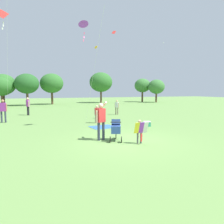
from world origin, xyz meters
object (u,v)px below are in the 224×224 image
at_px(person_adult_flyer, 101,118).
at_px(person_couple_left, 101,111).
at_px(stroller, 116,128).
at_px(picnic_blanket, 103,127).
at_px(person_back_turned, 117,106).
at_px(person_sitting_far, 3,109).
at_px(person_kid_running, 28,105).
at_px(person_red_shirt, 97,113).
at_px(cooler_box, 147,124).
at_px(child_with_butterfly_kite, 140,129).
at_px(kite_adult_black, 84,25).
at_px(kite_orange_delta, 3,19).

bearing_deg(person_adult_flyer, person_couple_left, 72.72).
xyz_separation_m(stroller, picnic_blanket, (0.51, 3.65, -0.60)).
bearing_deg(person_back_turned, person_sitting_far, -170.10).
height_order(person_adult_flyer, picnic_blanket, person_adult_flyer).
bearing_deg(person_couple_left, person_back_turned, 41.75).
xyz_separation_m(person_adult_flyer, picnic_blanket, (1.16, 3.32, -1.07)).
distance_m(person_kid_running, picnic_blanket, 10.03).
relative_size(person_red_shirt, cooler_box, 2.93).
distance_m(person_kid_running, cooler_box, 12.27).
bearing_deg(person_sitting_far, person_couple_left, -2.96).
distance_m(person_sitting_far, person_couple_left, 7.49).
relative_size(child_with_butterfly_kite, stroller, 0.97).
xyz_separation_m(stroller, person_kid_running, (-4.25, 12.41, 0.41)).
bearing_deg(person_kid_running, kite_adult_black, -66.26).
xyz_separation_m(child_with_butterfly_kite, picnic_blanket, (-0.26, 4.59, -0.64)).
distance_m(child_with_butterfly_kite, person_back_turned, 11.19).
xyz_separation_m(person_kid_running, cooler_box, (7.59, -9.60, -0.84)).
relative_size(person_adult_flyer, stroller, 1.67).
xyz_separation_m(person_couple_left, person_back_turned, (2.35, 2.10, 0.22)).
bearing_deg(kite_adult_black, person_red_shirt, 47.93).
xyz_separation_m(person_adult_flyer, person_sitting_far, (-5.19, 7.73, -0.06)).
distance_m(child_with_butterfly_kite, kite_adult_black, 7.75).
distance_m(stroller, person_couple_left, 7.84).
distance_m(child_with_butterfly_kite, picnic_blanket, 4.64).
height_order(kite_adult_black, person_sitting_far, kite_adult_black).
height_order(child_with_butterfly_kite, kite_adult_black, kite_adult_black).
bearing_deg(kite_adult_black, person_couple_left, 58.64).
xyz_separation_m(person_kid_running, person_back_turned, (8.25, -2.65, -0.15)).
relative_size(child_with_butterfly_kite, person_red_shirt, 0.82).
relative_size(stroller, picnic_blanket, 0.72).
distance_m(stroller, kite_orange_delta, 11.71).
bearing_deg(person_sitting_far, person_red_shirt, -22.46).
bearing_deg(stroller, person_sitting_far, 125.90).
relative_size(person_sitting_far, picnic_blanket, 1.13).
xyz_separation_m(child_with_butterfly_kite, kite_orange_delta, (-6.29, 8.73, 6.75)).
distance_m(kite_adult_black, kite_orange_delta, 6.28).
height_order(person_sitting_far, person_kid_running, person_sitting_far).
distance_m(stroller, person_sitting_far, 9.95).
distance_m(kite_adult_black, person_couple_left, 7.18).
height_order(child_with_butterfly_kite, stroller, child_with_butterfly_kite).
bearing_deg(person_couple_left, person_adult_flyer, -107.28).
bearing_deg(person_kid_running, picnic_blanket, -61.46).
relative_size(person_sitting_far, person_kid_running, 1.00).
distance_m(kite_orange_delta, person_back_turned, 11.70).
xyz_separation_m(person_adult_flyer, kite_orange_delta, (-4.87, 7.46, 6.32)).
bearing_deg(stroller, cooler_box, 40.13).
bearing_deg(kite_adult_black, child_with_butterfly_kite, -74.88).
distance_m(person_red_shirt, person_back_turned, 5.52).
relative_size(kite_adult_black, person_back_turned, 4.58).
bearing_deg(person_red_shirt, person_kid_running, 124.82).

